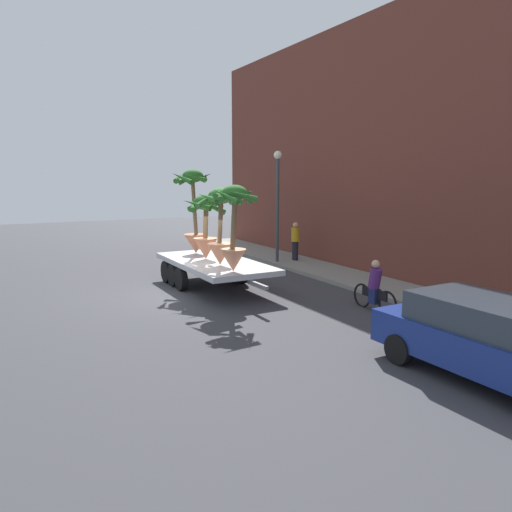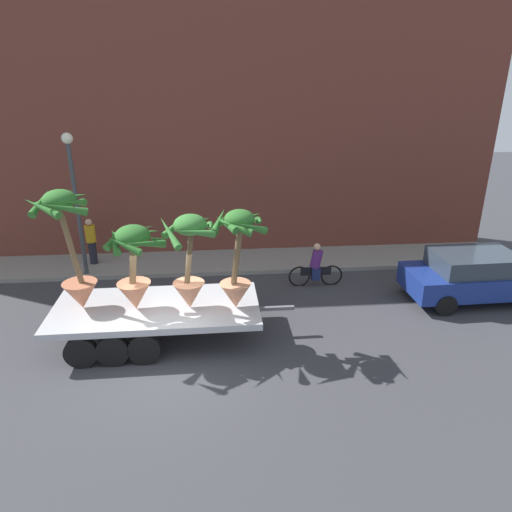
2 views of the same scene
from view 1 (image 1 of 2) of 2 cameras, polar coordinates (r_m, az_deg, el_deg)
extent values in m
plane|color=#38383D|center=(16.65, -7.38, -4.37)|extent=(60.00, 60.00, 0.00)
cube|color=gray|center=(19.58, 9.56, -2.16)|extent=(24.00, 2.20, 0.15)
cube|color=brown|center=(20.32, 13.82, 12.00)|extent=(24.00, 1.20, 9.95)
cube|color=#B7BABF|center=(17.25, -4.85, -0.83)|extent=(5.46, 2.53, 0.18)
cylinder|color=black|center=(19.37, -3.78, -1.19)|extent=(0.80, 0.23, 0.80)
cylinder|color=black|center=(18.53, -10.29, -1.79)|extent=(0.80, 0.23, 0.80)
cylinder|color=black|center=(18.69, -2.79, -1.56)|extent=(0.80, 0.23, 0.80)
cylinder|color=black|center=(17.82, -9.52, -2.21)|extent=(0.80, 0.23, 0.80)
cylinder|color=black|center=(18.02, -1.74, -1.96)|extent=(0.80, 0.23, 0.80)
cylinder|color=black|center=(17.12, -8.68, -2.65)|extent=(0.80, 0.23, 0.80)
cube|color=slate|center=(14.45, 0.32, -3.37)|extent=(1.00, 0.11, 0.10)
cone|color=tan|center=(15.18, -2.66, -0.51)|extent=(0.82, 0.82, 0.70)
cylinder|color=brown|center=(14.96, -2.59, 4.04)|extent=(0.37, 0.15, 1.73)
ellipsoid|color=#2D6B28|center=(14.85, -2.51, 7.34)|extent=(0.76, 0.76, 0.47)
cone|color=#2D6B28|center=(14.41, -1.68, 7.06)|extent=(0.21, 1.00, 0.46)
cone|color=#2D6B28|center=(14.83, -0.88, 7.00)|extent=(0.83, 0.59, 0.54)
cone|color=#2D6B28|center=(15.11, -1.19, 7.15)|extent=(0.90, 0.36, 0.44)
cone|color=#2D6B28|center=(15.36, -2.81, 7.16)|extent=(0.49, 1.05, 0.51)
cone|color=#2D6B28|center=(15.07, -3.86, 7.21)|extent=(0.64, 0.81, 0.35)
cone|color=#2D6B28|center=(14.81, -4.23, 7.10)|extent=(0.92, 0.48, 0.44)
cone|color=#2D6B28|center=(14.47, -3.56, 6.98)|extent=(0.92, 0.65, 0.53)
cone|color=#B26647|center=(18.94, -6.99, 1.43)|extent=(0.89, 0.89, 0.73)
cylinder|color=brown|center=(18.88, -7.17, 5.86)|extent=(0.42, 0.14, 2.19)
ellipsoid|color=#2D6B28|center=(18.93, -7.33, 9.18)|extent=(0.79, 0.79, 0.49)
cone|color=#2D6B28|center=(18.53, -7.07, 9.02)|extent=(0.34, 0.86, 0.41)
cone|color=#2D6B28|center=(18.95, -5.90, 9.09)|extent=(0.96, 0.50, 0.38)
cone|color=#2D6B28|center=(19.32, -6.34, 9.02)|extent=(0.99, 0.67, 0.49)
cone|color=#2D6B28|center=(19.41, -7.62, 8.95)|extent=(0.35, 1.00, 0.55)
cone|color=#2D6B28|center=(19.03, -8.95, 8.99)|extent=(1.04, 0.73, 0.47)
cone|color=#2D6B28|center=(18.56, -8.61, 8.97)|extent=(1.12, 0.60, 0.53)
cone|color=tan|center=(16.29, -4.18, 0.20)|extent=(0.82, 0.82, 0.73)
cylinder|color=brown|center=(16.10, -4.14, 4.19)|extent=(0.34, 0.14, 1.57)
ellipsoid|color=#387A33|center=(15.99, -4.09, 6.96)|extent=(0.82, 0.82, 0.51)
cone|color=#387A33|center=(15.56, -3.27, 6.71)|extent=(0.24, 1.01, 0.45)
cone|color=#387A33|center=(16.07, -2.61, 6.71)|extent=(0.87, 0.42, 0.49)
cone|color=#387A33|center=(16.45, -3.65, 6.75)|extent=(0.75, 0.86, 0.55)
cone|color=#387A33|center=(16.34, -5.64, 6.67)|extent=(0.69, 1.05, 0.66)
cone|color=#387A33|center=(15.70, -5.61, 6.77)|extent=(1.06, 0.41, 0.37)
cone|color=#C17251|center=(17.59, -5.85, 0.87)|extent=(0.86, 0.86, 0.74)
cylinder|color=brown|center=(17.43, -5.84, 4.13)|extent=(0.32, 0.17, 1.28)
ellipsoid|color=#2D6B28|center=(17.34, -5.82, 6.21)|extent=(0.86, 0.86, 0.54)
cone|color=#2D6B28|center=(16.80, -5.33, 5.82)|extent=(0.35, 1.12, 0.67)
cone|color=#2D6B28|center=(17.29, -4.29, 6.06)|extent=(0.92, 0.65, 0.42)
cone|color=#2D6B28|center=(17.60, -4.32, 6.13)|extent=(1.08, 0.31, 0.42)
cone|color=#2D6B28|center=(17.82, -5.74, 6.07)|extent=(0.58, 0.95, 0.51)
cone|color=#2D6B28|center=(17.69, -6.72, 5.99)|extent=(0.45, 0.90, 0.53)
cone|color=#2D6B28|center=(17.33, -7.34, 5.93)|extent=(0.94, 0.49, 0.52)
cone|color=#2D6B28|center=(16.87, -6.90, 5.96)|extent=(1.07, 0.81, 0.44)
torus|color=black|center=(14.41, 14.98, -5.36)|extent=(0.74, 0.07, 0.74)
torus|color=black|center=(15.21, 12.18, -4.49)|extent=(0.74, 0.07, 0.74)
cube|color=black|center=(14.76, 13.57, -4.24)|extent=(1.04, 0.07, 0.28)
cylinder|color=#51236B|center=(14.67, 13.63, -2.53)|extent=(0.45, 0.34, 0.65)
sphere|color=tan|center=(14.59, 13.70, -0.91)|extent=(0.24, 0.24, 0.24)
cube|color=navy|center=(14.78, 13.56, -4.54)|extent=(0.28, 0.24, 0.44)
cube|color=navy|center=(10.54, 25.49, -9.47)|extent=(4.55, 2.01, 0.70)
cube|color=#2D3842|center=(10.49, 24.73, -5.92)|extent=(2.52, 1.77, 0.56)
cylinder|color=black|center=(12.15, 22.14, -8.55)|extent=(0.65, 0.22, 0.64)
cylinder|color=black|center=(10.85, 16.17, -10.34)|extent=(0.65, 0.22, 0.64)
cylinder|color=black|center=(22.26, 4.56, 0.61)|extent=(0.28, 0.28, 0.85)
cylinder|color=gold|center=(22.16, 4.58, 2.49)|extent=(0.36, 0.36, 0.62)
sphere|color=tan|center=(22.11, 4.60, 3.60)|extent=(0.24, 0.24, 0.24)
cylinder|color=#383D42|center=(21.62, 2.50, 5.25)|extent=(0.14, 0.14, 4.50)
sphere|color=#EAEACC|center=(21.59, 2.55, 11.61)|extent=(0.36, 0.36, 0.36)
camera|label=2|loc=(14.91, -47.55, 17.50)|focal=32.60mm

